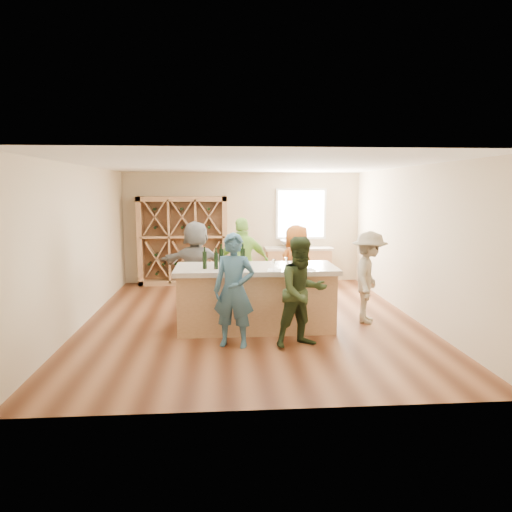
{
  "coord_description": "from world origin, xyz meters",
  "views": [
    {
      "loc": [
        -0.52,
        -8.15,
        2.38
      ],
      "look_at": [
        0.1,
        0.2,
        1.15
      ],
      "focal_mm": 32.0,
      "sensor_mm": 36.0,
      "label": 1
    }
  ],
  "objects": [
    {
      "name": "wine_glass_c",
      "position": [
        0.78,
        -0.94,
        1.17
      ],
      "size": [
        0.09,
        0.09,
        0.19
      ],
      "primitive_type": "cone",
      "rotation": [
        0.0,
        0.0,
        -0.31
      ],
      "color": "white",
      "rests_on": "tasting_counter_top"
    },
    {
      "name": "person_near_left",
      "position": [
        -0.35,
        -1.42,
        0.87
      ],
      "size": [
        0.73,
        0.61,
        1.74
      ],
      "primitive_type": "imported",
      "rotation": [
        0.0,
        0.0,
        -0.25
      ],
      "color": "#335972",
      "rests_on": "floor"
    },
    {
      "name": "back_counter_base",
      "position": [
        1.4,
        3.2,
        0.43
      ],
      "size": [
        1.6,
        0.58,
        0.86
      ],
      "primitive_type": "cube",
      "color": "#B07F54",
      "rests_on": "floor"
    },
    {
      "name": "tasting_menu_c",
      "position": [
        0.87,
        -0.92,
        1.08
      ],
      "size": [
        0.23,
        0.29,
        0.0
      ],
      "primitive_type": "cube",
      "rotation": [
        0.0,
        0.0,
        0.1
      ],
      "color": "white",
      "rests_on": "tasting_counter_top"
    },
    {
      "name": "wine_bottle_c",
      "position": [
        -0.54,
        -0.67,
        1.24
      ],
      "size": [
        0.1,
        0.1,
        0.32
      ],
      "primitive_type": "cylinder",
      "rotation": [
        0.0,
        0.0,
        0.24
      ],
      "color": "black",
      "rests_on": "tasting_counter_top"
    },
    {
      "name": "person_far_mid",
      "position": [
        -0.12,
        0.73,
        0.92
      ],
      "size": [
        1.17,
        0.78,
        1.83
      ],
      "primitive_type": "imported",
      "rotation": [
        0.0,
        0.0,
        3.37
      ],
      "color": "#8CC64C",
      "rests_on": "floor"
    },
    {
      "name": "tasting_counter_top",
      "position": [
        0.04,
        -0.53,
        1.04
      ],
      "size": [
        2.72,
        1.12,
        0.08
      ],
      "primitive_type": "cube",
      "color": "#B4A693",
      "rests_on": "tasting_counter_base"
    },
    {
      "name": "wine_glass_b",
      "position": [
        0.3,
        -1.02,
        1.18
      ],
      "size": [
        0.09,
        0.09,
        0.2
      ],
      "primitive_type": "cone",
      "rotation": [
        0.0,
        0.0,
        -0.21
      ],
      "color": "white",
      "rests_on": "tasting_counter_top"
    },
    {
      "name": "wine_bottle_b",
      "position": [
        -0.63,
        -0.74,
        1.22
      ],
      "size": [
        0.09,
        0.09,
        0.28
      ],
      "primitive_type": "cylinder",
      "rotation": [
        0.0,
        0.0,
        0.37
      ],
      "color": "black",
      "rests_on": "tasting_counter_top"
    },
    {
      "name": "person_far_right",
      "position": [
        0.96,
        0.79,
        0.84
      ],
      "size": [
        0.97,
        0.84,
        1.68
      ],
      "primitive_type": "imported",
      "rotation": [
        0.0,
        0.0,
        3.59
      ],
      "color": "#994C19",
      "rests_on": "floor"
    },
    {
      "name": "back_counter_top",
      "position": [
        1.4,
        3.2,
        0.89
      ],
      "size": [
        1.7,
        0.62,
        0.06
      ],
      "primitive_type": "cube",
      "color": "#B4A693",
      "rests_on": "back_counter_base"
    },
    {
      "name": "person_near_right",
      "position": [
        0.68,
        -1.5,
        0.84
      ],
      "size": [
        0.92,
        0.7,
        1.68
      ],
      "primitive_type": "imported",
      "rotation": [
        0.0,
        0.0,
        0.34
      ],
      "color": "#263319",
      "rests_on": "floor"
    },
    {
      "name": "wall_back",
      "position": [
        0.0,
        3.55,
        1.4
      ],
      "size": [
        6.0,
        0.1,
        2.8
      ],
      "primitive_type": "cube",
      "color": "#CBB693",
      "rests_on": "ground"
    },
    {
      "name": "window_pane",
      "position": [
        1.5,
        3.44,
        1.75
      ],
      "size": [
        1.18,
        0.01,
        1.18
      ],
      "primitive_type": "cube",
      "color": "white",
      "rests_on": "wall_back"
    },
    {
      "name": "window_frame",
      "position": [
        1.5,
        3.47,
        1.75
      ],
      "size": [
        1.3,
        0.06,
        1.3
      ],
      "primitive_type": "cube",
      "color": "white",
      "rests_on": "wall_back"
    },
    {
      "name": "wall_right",
      "position": [
        3.05,
        0.0,
        1.4
      ],
      "size": [
        0.1,
        7.0,
        2.8
      ],
      "primitive_type": "cube",
      "color": "#CBB693",
      "rests_on": "ground"
    },
    {
      "name": "tasting_menu_b",
      "position": [
        0.32,
        -0.93,
        1.08
      ],
      "size": [
        0.27,
        0.34,
        0.0
      ],
      "primitive_type": "cube",
      "rotation": [
        0.0,
        0.0,
        -0.17
      ],
      "color": "white",
      "rests_on": "tasting_counter_top"
    },
    {
      "name": "wine_glass_d",
      "position": [
        0.53,
        -0.72,
        1.17
      ],
      "size": [
        0.07,
        0.07,
        0.17
      ],
      "primitive_type": "cone",
      "rotation": [
        0.0,
        0.0,
        -0.16
      ],
      "color": "white",
      "rests_on": "tasting_counter_top"
    },
    {
      "name": "person_far_left",
      "position": [
        -1.04,
        0.84,
        0.88
      ],
      "size": [
        1.74,
        1.02,
        1.77
      ],
      "primitive_type": "imported",
      "rotation": [
        0.0,
        0.0,
        2.86
      ],
      "color": "slate",
      "rests_on": "floor"
    },
    {
      "name": "wine_rack",
      "position": [
        -1.5,
        3.27,
        1.1
      ],
      "size": [
        2.2,
        0.45,
        2.2
      ],
      "primitive_type": "cube",
      "color": "#B07F54",
      "rests_on": "floor"
    },
    {
      "name": "wall_left",
      "position": [
        -3.05,
        0.0,
        1.4
      ],
      "size": [
        0.1,
        7.0,
        2.8
      ],
      "primitive_type": "cube",
      "color": "#CBB693",
      "rests_on": "ground"
    },
    {
      "name": "ceiling",
      "position": [
        0.0,
        0.0,
        2.85
      ],
      "size": [
        6.0,
        7.0,
        0.1
      ],
      "primitive_type": "cube",
      "color": "white",
      "rests_on": "ground"
    },
    {
      "name": "tasting_menu_a",
      "position": [
        -0.36,
        -0.89,
        1.08
      ],
      "size": [
        0.32,
        0.38,
        0.0
      ],
      "primitive_type": "cube",
      "rotation": [
        0.0,
        0.0,
        -0.31
      ],
      "color": "white",
      "rests_on": "tasting_counter_top"
    },
    {
      "name": "faucet",
      "position": [
        1.2,
        3.38,
        1.07
      ],
      "size": [
        0.02,
        0.02,
        0.3
      ],
      "primitive_type": "cylinder",
      "color": "silver",
      "rests_on": "back_counter_top"
    },
    {
      "name": "wine_bottle_a",
      "position": [
        -0.81,
        -0.71,
        1.22
      ],
      "size": [
        0.09,
        0.09,
        0.29
      ],
      "primitive_type": "cylinder",
      "rotation": [
        0.0,
        0.0,
        -0.24
      ],
      "color": "black",
      "rests_on": "tasting_counter_top"
    },
    {
      "name": "person_server",
      "position": [
        2.08,
        -0.33,
        0.82
      ],
      "size": [
        0.88,
        1.17,
        1.65
      ],
      "primitive_type": "imported",
      "rotation": [
        0.0,
        0.0,
        1.16
      ],
      "color": "gray",
      "rests_on": "floor"
    },
    {
      "name": "wall_front",
      "position": [
        0.0,
        -3.55,
        1.4
      ],
      "size": [
        6.0,
        0.1,
        2.8
      ],
      "primitive_type": "cube",
      "color": "#CBB693",
      "rests_on": "ground"
    },
    {
      "name": "sink",
      "position": [
        1.2,
        3.2,
        1.01
      ],
      "size": [
        0.54,
        0.54,
        0.19
      ],
      "primitive_type": "imported",
      "color": "silver",
      "rests_on": "back_counter_top"
    },
    {
      "name": "wine_glass_a",
      "position": [
        -0.24,
        -1.0,
        1.17
      ],
      "size": [
        0.09,
        0.09,
        0.19
      ],
      "primitive_type": "cone",
      "rotation": [
        0.0,
        0.0,
        -0.3
      ],
      "color": "white",
      "rests_on": "tasting_counter_top"
    },
    {
      "name": "tasting_counter_base",
      "position": [
        0.04,
        -0.53,
        0.5
      ],
      "size": [
        2.6,
        1.0,
        1.0
      ],
      "primitive_type": "cube",
      "color": "#B07F54",
      "rests_on": "floor"
    },
    {
      "name": "floor",
      "position": [
        0.0,
        0.0,
        -0.05
      ],
      "size": [
        6.0,
        7.0,
        0.1
      ],
      "primitive_type": "cube",
      "color": "brown",
      "rests_on": "ground"
    },
    {
      "name": "wine_bottle_e",
      "position": [
        -0.19,
        -0.71,
        1.25
      ],
      "size": [
        0.11,
        0.11,
        0.33
      ],
      "primitive_type": "cylinder",
      "rotation": [
        0.0,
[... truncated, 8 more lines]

